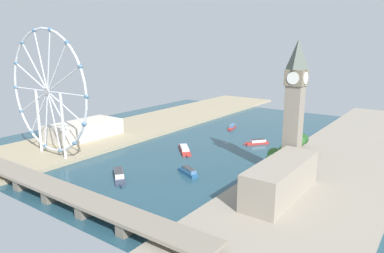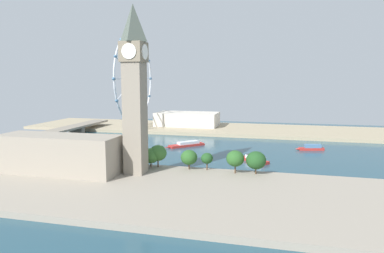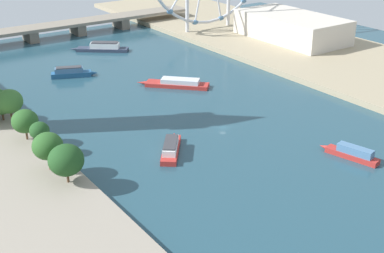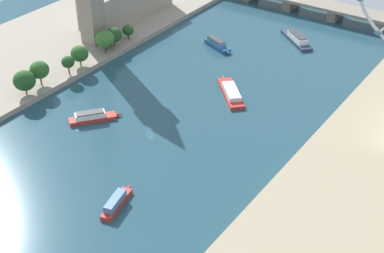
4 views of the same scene
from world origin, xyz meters
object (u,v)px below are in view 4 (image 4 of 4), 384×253
object	(u,v)px
tour_boat_2	(231,92)
tour_boat_3	(117,202)
tour_boat_4	(92,117)
river_bridge	(313,4)
tour_boat_0	(218,44)
parliament_block	(127,0)
tour_boat_1	(297,38)

from	to	relation	value
tour_boat_2	tour_boat_3	size ratio (longest dim) A/B	1.28
tour_boat_2	tour_boat_4	bearing A→B (deg)	100.13
river_bridge	tour_boat_2	xyz separation A→B (m)	(12.60, -128.82, -5.02)
river_bridge	tour_boat_3	size ratio (longest dim) A/B	8.80
tour_boat_0	tour_boat_2	size ratio (longest dim) A/B	0.80
parliament_block	tour_boat_4	world-z (taller)	parliament_block
tour_boat_3	tour_boat_4	size ratio (longest dim) A/B	0.99
tour_boat_2	tour_boat_4	size ratio (longest dim) A/B	1.26
river_bridge	tour_boat_2	size ratio (longest dim) A/B	6.88
parliament_block	tour_boat_0	xyz separation A→B (m)	(73.16, -2.47, -11.77)
tour_boat_1	tour_boat_3	xyz separation A→B (m)	(10.14, -182.23, -0.23)
tour_boat_2	tour_boat_3	world-z (taller)	tour_boat_3
river_bridge	parliament_block	bearing A→B (deg)	-140.13
river_bridge	tour_boat_4	distance (m)	191.25
river_bridge	tour_boat_3	bearing A→B (deg)	-84.66
parliament_block	tour_boat_1	size ratio (longest dim) A/B	2.27
tour_boat_1	tour_boat_4	xyz separation A→B (m)	(-41.50, -140.40, -0.18)
tour_boat_0	tour_boat_2	world-z (taller)	tour_boat_0
parliament_block	tour_boat_4	bearing A→B (deg)	-57.90
parliament_block	tour_boat_3	distance (m)	191.25
tour_boat_0	tour_boat_1	size ratio (longest dim) A/B	0.76
tour_boat_0	tour_boat_2	xyz separation A→B (m)	(36.91, -44.94, -0.58)
tour_boat_4	tour_boat_2	bearing A→B (deg)	2.72
parliament_block	tour_boat_4	distance (m)	127.35
tour_boat_2	tour_boat_4	world-z (taller)	tour_boat_4
tour_boat_4	river_bridge	bearing A→B (deg)	29.11
parliament_block	tour_boat_1	distance (m)	114.37
river_bridge	tour_boat_4	bearing A→B (deg)	-99.06
tour_boat_0	tour_boat_4	xyz separation A→B (m)	(-5.79, -104.93, -0.23)
parliament_block	river_bridge	xyz separation A→B (m)	(97.47, 81.41, -7.33)
tour_boat_2	tour_boat_0	bearing A→B (deg)	-5.03
parliament_block	tour_boat_4	size ratio (longest dim) A/B	3.04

